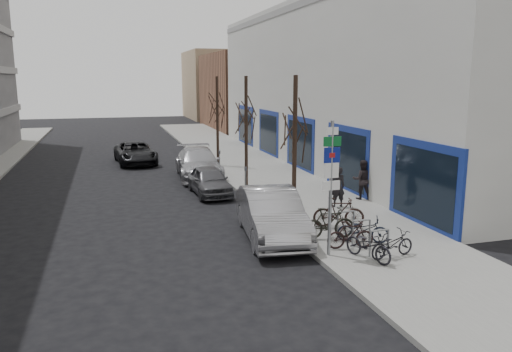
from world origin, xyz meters
TOP-DOWN VIEW (x-y plane):
  - ground at (0.00, 0.00)m, footprint 120.00×120.00m
  - sidewalk_east at (4.50, 10.00)m, footprint 5.00×70.00m
  - commercial_building at (17.00, 16.00)m, footprint 20.00×32.00m
  - brick_building_far at (13.00, 40.00)m, footprint 12.00×14.00m
  - tan_building_far at (13.50, 55.00)m, footprint 13.00×12.00m
  - highway_sign_pole at (2.40, -0.01)m, footprint 0.55×0.10m
  - bike_rack at (3.80, 0.60)m, footprint 0.66×2.26m
  - tree_near at (2.60, 3.50)m, footprint 1.80×1.80m
  - tree_mid at (2.60, 10.00)m, footprint 1.80×1.80m
  - tree_far at (2.60, 16.50)m, footprint 1.80×1.80m
  - meter_front at (2.15, 3.00)m, footprint 0.10×0.08m
  - meter_mid at (2.15, 8.50)m, footprint 0.10×0.08m
  - meter_back at (2.15, 14.00)m, footprint 0.10×0.08m
  - bike_near_left at (3.34, -0.69)m, footprint 1.06×1.77m
  - bike_near_right at (3.28, 0.34)m, footprint 1.56×0.70m
  - bike_mid_curb at (3.95, 0.76)m, footprint 1.70×1.16m
  - bike_mid_inner at (3.06, 1.45)m, footprint 1.83×0.78m
  - bike_far_curb at (4.11, -0.72)m, footprint 1.61×0.75m
  - bike_far_inner at (3.94, 2.51)m, footprint 1.91×1.11m
  - parked_car_front at (1.40, 2.49)m, footprint 2.36×5.29m
  - parked_car_mid at (0.66, 9.52)m, footprint 1.72×3.94m
  - parked_car_back at (0.90, 13.73)m, footprint 2.59×5.68m
  - lane_car at (-2.16, 19.49)m, footprint 2.70×5.16m
  - pedestrian_near at (5.19, 5.19)m, footprint 0.63×0.43m
  - pedestrian_far at (6.80, 6.13)m, footprint 0.76×0.62m

SIDE VIEW (x-z plane):
  - ground at x=0.00m, z-range 0.00..0.00m
  - sidewalk_east at x=4.50m, z-range 0.00..0.15m
  - bike_near_right at x=3.28m, z-range 0.15..1.06m
  - bike_far_curb at x=4.11m, z-range 0.15..1.10m
  - bike_mid_curb at x=3.95m, z-range 0.15..1.16m
  - bike_rack at x=3.80m, z-range 0.24..1.07m
  - parked_car_mid at x=0.66m, z-range 0.00..1.32m
  - bike_near_left at x=3.34m, z-range 0.15..1.18m
  - bike_mid_inner at x=3.06m, z-range 0.15..1.22m
  - lane_car at x=-2.16m, z-range 0.00..1.39m
  - bike_far_inner at x=3.94m, z-range 0.15..1.26m
  - parked_car_back at x=0.90m, z-range 0.00..1.61m
  - parked_car_front at x=1.40m, z-range 0.00..1.69m
  - meter_front at x=2.15m, z-range 0.28..1.55m
  - meter_mid at x=2.15m, z-range 0.28..1.55m
  - meter_back at x=2.15m, z-range 0.28..1.55m
  - pedestrian_near at x=5.19m, z-range 0.15..1.83m
  - pedestrian_far at x=6.80m, z-range 0.15..1.92m
  - highway_sign_pole at x=2.40m, z-range 0.36..4.56m
  - brick_building_far at x=13.00m, z-range 0.00..8.00m
  - tree_near at x=2.60m, z-range 1.35..6.85m
  - tree_mid at x=2.60m, z-range 1.35..6.85m
  - tree_far at x=2.60m, z-range 1.35..6.85m
  - tan_building_far at x=13.50m, z-range 0.00..9.00m
  - commercial_building at x=17.00m, z-range 0.00..10.00m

